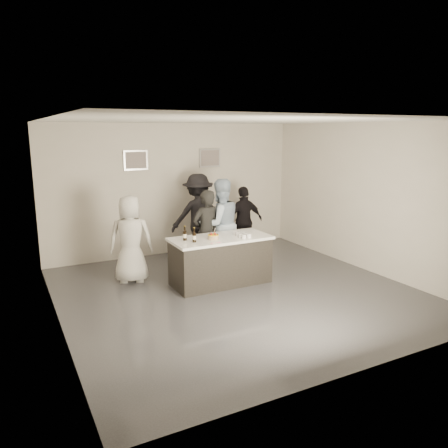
# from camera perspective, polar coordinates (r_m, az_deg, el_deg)

# --- Properties ---
(floor) EXTENTS (6.00, 6.00, 0.00)m
(floor) POSITION_cam_1_polar(r_m,az_deg,el_deg) (7.94, 1.68, -8.82)
(floor) COLOR #3D3D42
(floor) RESTS_ON ground
(ceiling) EXTENTS (6.00, 6.00, 0.00)m
(ceiling) POSITION_cam_1_polar(r_m,az_deg,el_deg) (7.42, 1.83, 13.37)
(ceiling) COLOR white
(wall_back) EXTENTS (6.00, 0.04, 3.00)m
(wall_back) POSITION_cam_1_polar(r_m,az_deg,el_deg) (10.23, -6.49, 4.53)
(wall_back) COLOR beige
(wall_back) RESTS_ON ground
(wall_front) EXTENTS (6.00, 0.04, 3.00)m
(wall_front) POSITION_cam_1_polar(r_m,az_deg,el_deg) (5.19, 18.13, -3.42)
(wall_front) COLOR beige
(wall_front) RESTS_ON ground
(wall_left) EXTENTS (0.04, 6.00, 3.00)m
(wall_left) POSITION_cam_1_polar(r_m,az_deg,el_deg) (6.64, -21.49, -0.35)
(wall_left) COLOR beige
(wall_left) RESTS_ON ground
(wall_right) EXTENTS (0.04, 6.00, 3.00)m
(wall_right) POSITION_cam_1_polar(r_m,az_deg,el_deg) (9.35, 18.05, 3.30)
(wall_right) COLOR beige
(wall_right) RESTS_ON ground
(picture_left) EXTENTS (0.54, 0.04, 0.44)m
(picture_left) POSITION_cam_1_polar(r_m,az_deg,el_deg) (9.85, -11.46, 8.17)
(picture_left) COLOR #B2B2B7
(picture_left) RESTS_ON wall_back
(picture_right) EXTENTS (0.54, 0.04, 0.44)m
(picture_right) POSITION_cam_1_polar(r_m,az_deg,el_deg) (10.49, -1.88, 8.63)
(picture_right) COLOR #B2B2B7
(picture_right) RESTS_ON wall_back
(bar_counter) EXTENTS (1.86, 0.86, 0.90)m
(bar_counter) POSITION_cam_1_polar(r_m,az_deg,el_deg) (8.21, -0.45, -4.78)
(bar_counter) COLOR white
(bar_counter) RESTS_ON ground
(cake) EXTENTS (0.20, 0.20, 0.07)m
(cake) POSITION_cam_1_polar(r_m,az_deg,el_deg) (7.95, -1.41, -1.71)
(cake) COLOR yellow
(cake) RESTS_ON bar_counter
(beer_bottle_a) EXTENTS (0.07, 0.07, 0.26)m
(beer_bottle_a) POSITION_cam_1_polar(r_m,az_deg,el_deg) (7.86, -5.15, -1.23)
(beer_bottle_a) COLOR black
(beer_bottle_a) RESTS_ON bar_counter
(beer_bottle_b) EXTENTS (0.07, 0.07, 0.26)m
(beer_bottle_b) POSITION_cam_1_polar(r_m,az_deg,el_deg) (7.72, -3.92, -1.44)
(beer_bottle_b) COLOR black
(beer_bottle_b) RESTS_ON bar_counter
(tumbler_cluster) EXTENTS (0.19, 0.40, 0.08)m
(tumbler_cluster) POSITION_cam_1_polar(r_m,az_deg,el_deg) (8.15, 2.38, -1.36)
(tumbler_cluster) COLOR orange
(tumbler_cluster) RESTS_ON bar_counter
(candles) EXTENTS (0.24, 0.08, 0.01)m
(candles) POSITION_cam_1_polar(r_m,az_deg,el_deg) (7.65, -1.19, -2.52)
(candles) COLOR pink
(candles) RESTS_ON bar_counter
(person_main_black) EXTENTS (0.68, 0.50, 1.70)m
(person_main_black) POSITION_cam_1_polar(r_m,az_deg,el_deg) (8.75, -2.35, -1.04)
(person_main_black) COLOR black
(person_main_black) RESTS_ON ground
(person_main_blue) EXTENTS (0.93, 0.74, 1.88)m
(person_main_blue) POSITION_cam_1_polar(r_m,az_deg,el_deg) (9.01, -0.51, -0.03)
(person_main_blue) COLOR #A4BBD6
(person_main_blue) RESTS_ON ground
(person_guest_left) EXTENTS (0.95, 0.79, 1.67)m
(person_guest_left) POSITION_cam_1_polar(r_m,az_deg,el_deg) (8.40, -12.10, -1.93)
(person_guest_left) COLOR silver
(person_guest_left) RESTS_ON ground
(person_guest_right) EXTENTS (0.94, 0.41, 1.60)m
(person_guest_right) POSITION_cam_1_polar(r_m,az_deg,el_deg) (10.05, 2.62, 0.40)
(person_guest_right) COLOR black
(person_guest_right) RESTS_ON ground
(person_guest_back) EXTENTS (1.31, 0.87, 1.90)m
(person_guest_back) POSITION_cam_1_polar(r_m,az_deg,el_deg) (9.89, -3.39, 1.09)
(person_guest_back) COLOR black
(person_guest_back) RESTS_ON ground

